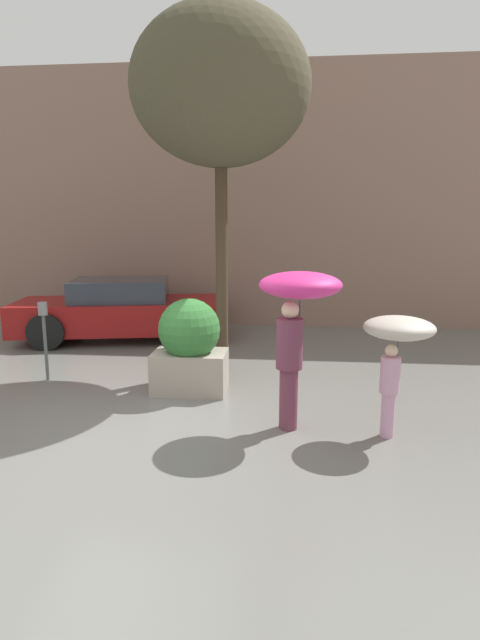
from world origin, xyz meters
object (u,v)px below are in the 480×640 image
(person_child, at_px, (397,339))
(parked_car_near, at_px, (121,311))
(planter_box, at_px, (190,345))
(person_adult, at_px, (297,305))
(parking_meter, at_px, (44,325))
(street_tree, at_px, (221,89))

(person_child, bearing_deg, parked_car_near, 100.55)
(person_child, bearing_deg, planter_box, 117.98)
(planter_box, height_order, person_adult, person_adult)
(planter_box, xyz_separation_m, parking_meter, (-2.34, 0.30, 0.20))
(planter_box, bearing_deg, person_child, -26.07)
(person_adult, distance_m, street_tree, 3.87)
(planter_box, relative_size, street_tree, 0.25)
(planter_box, distance_m, parked_car_near, 3.85)
(planter_box, height_order, parked_car_near, planter_box)
(street_tree, relative_size, parking_meter, 4.50)
(planter_box, relative_size, person_child, 0.98)
(parked_car_near, height_order, parking_meter, parked_car_near)
(planter_box, distance_m, person_adult, 2.07)
(person_adult, height_order, person_child, person_adult)
(planter_box, distance_m, street_tree, 3.90)
(person_child, relative_size, street_tree, 0.25)
(planter_box, height_order, parking_meter, planter_box)
(planter_box, bearing_deg, person_adult, -37.19)
(person_adult, bearing_deg, planter_box, 105.68)
(street_tree, bearing_deg, person_child, -45.85)
(street_tree, distance_m, parking_meter, 4.49)
(person_child, relative_size, parking_meter, 1.13)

